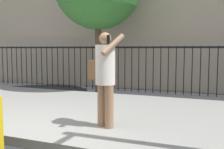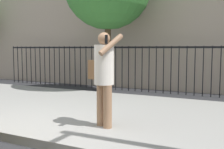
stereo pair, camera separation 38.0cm
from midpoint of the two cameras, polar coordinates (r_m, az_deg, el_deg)
ground_plane at (r=4.82m, az=-19.31°, el=-13.13°), size 60.00×60.00×0.00m
sidewalk at (r=6.46m, az=-4.98°, el=-7.44°), size 28.00×4.40×0.15m
iron_fence at (r=9.65m, az=6.68°, el=2.48°), size 12.03×0.04×1.60m
pedestrian_on_phone at (r=4.72m, az=0.45°, el=0.40°), size 0.72×0.57×1.63m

